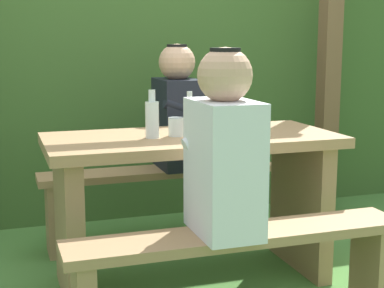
{
  "coord_description": "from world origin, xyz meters",
  "views": [
    {
      "loc": [
        -0.89,
        -2.66,
        1.2
      ],
      "look_at": [
        0.0,
        0.0,
        0.7
      ],
      "focal_mm": 55.33,
      "sensor_mm": 36.0,
      "label": 1
    }
  ],
  "objects_px": {
    "person_black_coat": "(177,111)",
    "bottle_right": "(152,118)",
    "picnic_table": "(192,183)",
    "bench_far": "(160,190)",
    "bottle_left": "(190,115)",
    "drinking_glass": "(176,127)",
    "bench_near": "(239,262)",
    "cell_phone": "(220,132)",
    "person_white_shirt": "(224,149)"
  },
  "relations": [
    {
      "from": "bench_near",
      "to": "cell_phone",
      "type": "bearing_deg",
      "value": 76.18
    },
    {
      "from": "bench_near",
      "to": "cell_phone",
      "type": "height_order",
      "value": "cell_phone"
    },
    {
      "from": "person_white_shirt",
      "to": "person_black_coat",
      "type": "xyz_separation_m",
      "value": [
        0.18,
        1.19,
        0.0
      ]
    },
    {
      "from": "bench_far",
      "to": "bottle_left",
      "type": "distance_m",
      "value": 0.71
    },
    {
      "from": "person_white_shirt",
      "to": "bottle_right",
      "type": "distance_m",
      "value": 0.6
    },
    {
      "from": "bottle_left",
      "to": "picnic_table",
      "type": "bearing_deg",
      "value": -101.4
    },
    {
      "from": "bottle_right",
      "to": "picnic_table",
      "type": "bearing_deg",
      "value": 4.84
    },
    {
      "from": "drinking_glass",
      "to": "bottle_right",
      "type": "xyz_separation_m",
      "value": [
        -0.12,
        -0.02,
        0.05
      ]
    },
    {
      "from": "person_white_shirt",
      "to": "bottle_right",
      "type": "xyz_separation_m",
      "value": [
        -0.13,
        0.58,
        0.05
      ]
    },
    {
      "from": "person_white_shirt",
      "to": "drinking_glass",
      "type": "height_order",
      "value": "person_white_shirt"
    },
    {
      "from": "bench_far",
      "to": "bottle_right",
      "type": "relative_size",
      "value": 6.2
    },
    {
      "from": "person_white_shirt",
      "to": "drinking_glass",
      "type": "xyz_separation_m",
      "value": [
        -0.01,
        0.6,
        0.0
      ]
    },
    {
      "from": "picnic_table",
      "to": "bench_near",
      "type": "relative_size",
      "value": 1.0
    },
    {
      "from": "bench_near",
      "to": "cell_phone",
      "type": "xyz_separation_m",
      "value": [
        0.15,
        0.63,
        0.42
      ]
    },
    {
      "from": "bench_near",
      "to": "person_black_coat",
      "type": "distance_m",
      "value": 1.28
    },
    {
      "from": "drinking_glass",
      "to": "bottle_left",
      "type": "height_order",
      "value": "bottle_left"
    },
    {
      "from": "bench_far",
      "to": "drinking_glass",
      "type": "height_order",
      "value": "drinking_glass"
    },
    {
      "from": "cell_phone",
      "to": "bench_far",
      "type": "bearing_deg",
      "value": 81.23
    },
    {
      "from": "bench_near",
      "to": "bench_far",
      "type": "bearing_deg",
      "value": 90.0
    },
    {
      "from": "picnic_table",
      "to": "drinking_glass",
      "type": "bearing_deg",
      "value": 178.69
    },
    {
      "from": "person_white_shirt",
      "to": "drinking_glass",
      "type": "bearing_deg",
      "value": 90.86
    },
    {
      "from": "bench_far",
      "to": "drinking_glass",
      "type": "bearing_deg",
      "value": -97.48
    },
    {
      "from": "person_white_shirt",
      "to": "cell_phone",
      "type": "distance_m",
      "value": 0.66
    },
    {
      "from": "bottle_left",
      "to": "bottle_right",
      "type": "bearing_deg",
      "value": -152.73
    },
    {
      "from": "person_black_coat",
      "to": "bottle_right",
      "type": "relative_size",
      "value": 3.18
    },
    {
      "from": "person_white_shirt",
      "to": "drinking_glass",
      "type": "distance_m",
      "value": 0.6
    },
    {
      "from": "bench_far",
      "to": "person_white_shirt",
      "type": "height_order",
      "value": "person_white_shirt"
    },
    {
      "from": "person_black_coat",
      "to": "drinking_glass",
      "type": "distance_m",
      "value": 0.62
    },
    {
      "from": "bench_near",
      "to": "bottle_left",
      "type": "bearing_deg",
      "value": 88.39
    },
    {
      "from": "person_black_coat",
      "to": "bottle_left",
      "type": "relative_size",
      "value": 3.55
    },
    {
      "from": "bench_near",
      "to": "cell_phone",
      "type": "distance_m",
      "value": 0.77
    },
    {
      "from": "picnic_table",
      "to": "drinking_glass",
      "type": "height_order",
      "value": "drinking_glass"
    },
    {
      "from": "person_white_shirt",
      "to": "bench_near",
      "type": "bearing_deg",
      "value": -2.73
    },
    {
      "from": "person_white_shirt",
      "to": "cell_phone",
      "type": "xyz_separation_m",
      "value": [
        0.22,
        0.62,
        -0.04
      ]
    },
    {
      "from": "picnic_table",
      "to": "bottle_right",
      "type": "height_order",
      "value": "bottle_right"
    },
    {
      "from": "bottle_left",
      "to": "person_black_coat",
      "type": "bearing_deg",
      "value": 79.88
    },
    {
      "from": "bench_far",
      "to": "person_black_coat",
      "type": "relative_size",
      "value": 1.95
    },
    {
      "from": "picnic_table",
      "to": "person_white_shirt",
      "type": "distance_m",
      "value": 0.66
    },
    {
      "from": "person_black_coat",
      "to": "cell_phone",
      "type": "bearing_deg",
      "value": -85.41
    },
    {
      "from": "bench_far",
      "to": "bottle_left",
      "type": "bearing_deg",
      "value": -87.77
    },
    {
      "from": "drinking_glass",
      "to": "bench_far",
      "type": "bearing_deg",
      "value": 82.52
    },
    {
      "from": "person_white_shirt",
      "to": "bench_far",
      "type": "bearing_deg",
      "value": 86.67
    },
    {
      "from": "bench_near",
      "to": "person_white_shirt",
      "type": "xyz_separation_m",
      "value": [
        -0.07,
        0.0,
        0.46
      ]
    },
    {
      "from": "bench_near",
      "to": "bottle_left",
      "type": "height_order",
      "value": "bottle_left"
    },
    {
      "from": "picnic_table",
      "to": "bench_near",
      "type": "height_order",
      "value": "picnic_table"
    },
    {
      "from": "person_white_shirt",
      "to": "person_black_coat",
      "type": "bearing_deg",
      "value": 81.5
    },
    {
      "from": "bench_near",
      "to": "bottle_left",
      "type": "relative_size",
      "value": 6.92
    },
    {
      "from": "picnic_table",
      "to": "bench_far",
      "type": "distance_m",
      "value": 0.63
    },
    {
      "from": "drinking_glass",
      "to": "bench_near",
      "type": "bearing_deg",
      "value": -82.56
    },
    {
      "from": "drinking_glass",
      "to": "person_white_shirt",
      "type": "bearing_deg",
      "value": -89.14
    }
  ]
}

